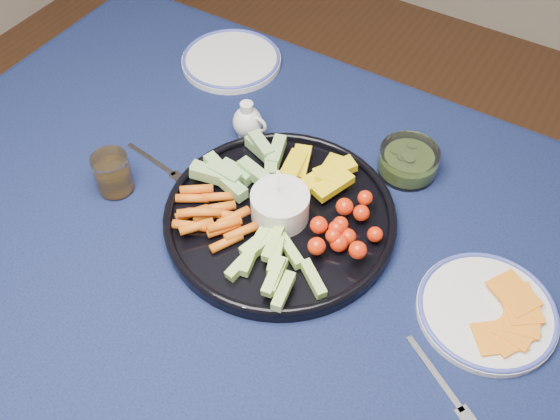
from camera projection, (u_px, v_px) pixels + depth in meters
The scene contains 9 objects.
dining_table at pixel (307, 303), 1.09m from camera, with size 1.67×1.07×0.75m.
crudite_platter at pixel (279, 213), 1.08m from camera, with size 0.40×0.40×0.13m.
creamer_pitcher at pixel (248, 122), 1.21m from camera, with size 0.07×0.06×0.08m.
pickle_bowl at pixel (408, 162), 1.16m from camera, with size 0.11×0.11×0.05m.
cheese_plate at pixel (487, 310), 0.97m from camera, with size 0.22×0.22×0.03m.
juice_tumbler at pixel (113, 175), 1.12m from camera, with size 0.07×0.07×0.08m.
fork_left at pixel (161, 166), 1.18m from camera, with size 0.15×0.04×0.00m.
fork_right at pixel (446, 388), 0.90m from camera, with size 0.14×0.09×0.00m.
side_plate_extra at pixel (231, 60), 1.38m from camera, with size 0.22×0.22×0.02m.
Camera 1 is at (0.26, -0.51, 1.60)m, focal length 40.00 mm.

